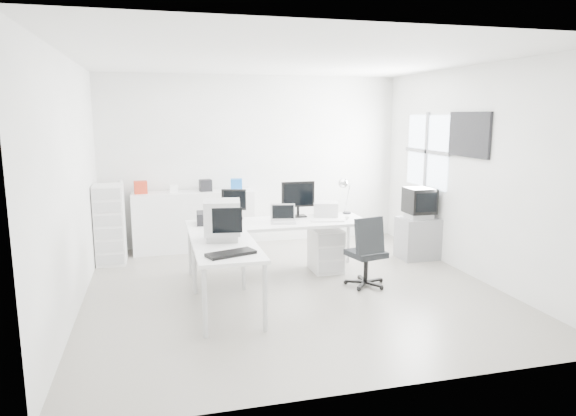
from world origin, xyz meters
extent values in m
cube|color=#B2ACA0|center=(0.00, 0.00, 0.00)|extent=(5.00, 5.00, 0.01)
cube|color=white|center=(0.00, 0.00, 2.80)|extent=(5.00, 5.00, 0.01)
cube|color=white|center=(0.00, 2.50, 1.40)|extent=(5.00, 0.02, 2.80)
cube|color=white|center=(-2.50, 0.00, 1.40)|extent=(0.02, 5.00, 2.80)
cube|color=white|center=(2.50, 0.00, 1.40)|extent=(0.02, 5.00, 2.80)
cube|color=white|center=(0.66, 0.63, 0.30)|extent=(0.40, 0.50, 0.60)
cube|color=black|center=(-0.89, 0.68, 0.83)|extent=(0.45, 0.36, 0.15)
cube|color=white|center=(0.61, 0.43, 0.76)|extent=(0.46, 0.22, 0.02)
sphere|color=white|center=(0.91, 0.48, 0.78)|extent=(0.05, 0.05, 0.05)
cube|color=#B8B8B8|center=(0.71, 0.80, 0.85)|extent=(0.41, 0.38, 0.20)
cube|color=black|center=(-0.89, -0.92, 0.77)|extent=(0.54, 0.36, 0.03)
cube|color=gray|center=(2.22, 0.89, 0.31)|extent=(0.57, 0.47, 0.62)
cube|color=white|center=(-1.04, 2.24, 0.48)|extent=(1.91, 0.48, 0.95)
cube|color=red|center=(-1.84, 2.24, 1.05)|extent=(0.21, 0.19, 0.19)
cube|color=white|center=(-1.34, 2.24, 1.02)|extent=(0.13, 0.11, 0.12)
cube|color=black|center=(-0.84, 2.24, 1.05)|extent=(0.20, 0.19, 0.19)
cube|color=blue|center=(-0.34, 2.24, 1.04)|extent=(0.21, 0.19, 0.18)
cylinder|color=white|center=(-2.14, 2.28, 1.06)|extent=(0.07, 0.07, 0.22)
cube|color=white|center=(-2.28, 1.76, 0.58)|extent=(0.41, 0.49, 1.17)
camera|label=1|loc=(-1.60, -5.96, 2.16)|focal=32.00mm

